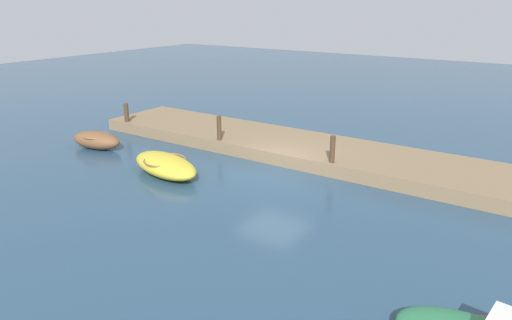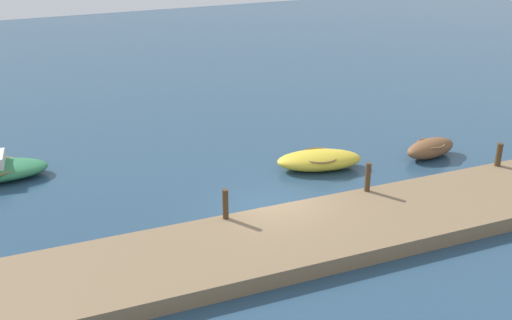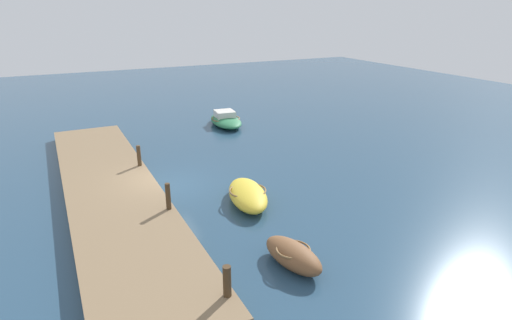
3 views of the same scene
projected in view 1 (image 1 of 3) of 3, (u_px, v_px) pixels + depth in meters
The scene contains 7 objects.
ground_plane at pixel (275, 171), 18.49m from camera, with size 84.00×84.00×0.00m, color navy.
dock_platform at pixel (305, 149), 20.41m from camera, with size 21.10×3.91×0.53m, color #846B4C.
rowboat_yellow at pixel (165, 165), 18.03m from camera, with size 3.77×2.34×0.77m.
dinghy_brown at pixel (96, 140), 21.21m from camera, with size 2.66×1.49×0.80m.
mooring_post_west at pixel (332, 149), 17.73m from camera, with size 0.20×0.20×1.05m, color #47331E.
mooring_post_mid_west at pixel (219, 128), 20.61m from camera, with size 0.20×0.20×1.09m, color #47331E.
mooring_post_mid_east at pixel (126, 113), 23.80m from camera, with size 0.23×0.23×0.94m, color #47331E.
Camera 1 is at (-9.08, 14.81, 6.39)m, focal length 32.87 mm.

